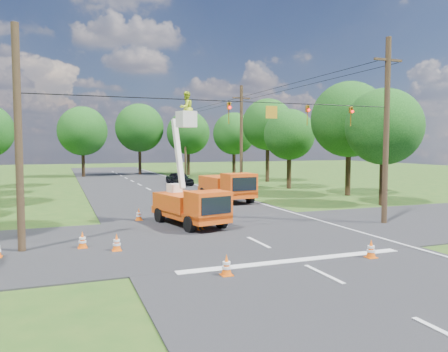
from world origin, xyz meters
name	(u,v)px	position (x,y,z in m)	size (l,w,h in m)	color
ground	(160,195)	(0.00, 20.00, 0.00)	(140.00, 140.00, 0.00)	#264F17
road_main	(160,195)	(0.00, 20.00, 0.00)	(12.00, 100.00, 0.06)	black
road_cross	(241,235)	(0.00, 2.00, 0.00)	(56.00, 10.00, 0.07)	black
stop_bar	(296,262)	(0.00, -3.20, 0.00)	(9.00, 0.45, 0.02)	silver
edge_line	(220,192)	(5.60, 20.00, 0.00)	(0.12, 90.00, 0.02)	silver
bucket_truck	(190,197)	(-1.59, 5.03, 1.56)	(3.10, 5.62, 7.09)	#E44810
second_truck	(227,186)	(3.86, 13.74, 1.17)	(2.81, 6.18, 2.25)	#E44810
ground_worker	(201,213)	(-1.46, 3.64, 0.89)	(0.65, 0.43, 1.78)	orange
distant_car	(180,179)	(4.01, 28.33, 0.70)	(1.66, 4.12, 1.40)	black
traffic_cone_0	(227,265)	(-3.01, -3.96, 0.36)	(0.38, 0.38, 0.71)	#FE620D
traffic_cone_1	(371,249)	(2.88, -3.80, 0.36)	(0.38, 0.38, 0.71)	#FE620D
traffic_cone_2	(224,207)	(1.74, 8.76, 0.36)	(0.38, 0.38, 0.71)	#FE620D
traffic_cone_3	(224,204)	(2.24, 10.14, 0.36)	(0.38, 0.38, 0.71)	#FE620D
traffic_cone_4	(117,243)	(-5.94, 0.70, 0.36)	(0.38, 0.38, 0.71)	#FE620D
traffic_cone_5	(82,240)	(-7.21, 1.68, 0.36)	(0.38, 0.38, 0.71)	#FE620D
traffic_cone_7	(230,192)	(5.36, 16.99, 0.36)	(0.38, 0.38, 0.71)	#FE620D
traffic_cone_8	(139,215)	(-3.89, 7.54, 0.36)	(0.38, 0.38, 0.71)	#FE620D
pole_right_near	(386,130)	(8.50, 2.00, 5.11)	(1.80, 0.30, 10.00)	#4C3823
pole_right_mid	(241,137)	(8.50, 22.00, 5.11)	(1.80, 0.30, 10.00)	#4C3823
pole_right_far	(185,139)	(8.50, 42.00, 5.11)	(1.80, 0.30, 10.00)	#4C3823
pole_left	(18,139)	(-9.50, 2.00, 4.50)	(0.30, 0.30, 9.00)	#4C3823
signal_span	(283,112)	(2.23, 1.99, 5.88)	(18.00, 0.29, 1.07)	black
tree_right_a	(384,127)	(13.50, 8.00, 5.56)	(5.40, 5.40, 8.28)	#382616
tree_right_b	(349,120)	(15.00, 14.00, 6.43)	(6.40, 6.40, 9.65)	#382616
tree_right_c	(289,135)	(13.20, 21.00, 5.31)	(5.00, 5.00, 7.83)	#382616
tree_right_d	(268,125)	(14.80, 29.00, 6.68)	(6.00, 6.00, 9.70)	#382616
tree_right_e	(234,134)	(13.80, 37.00, 5.81)	(5.60, 5.60, 8.63)	#382616
tree_far_a	(83,131)	(-5.00, 45.00, 6.19)	(6.60, 6.60, 9.50)	#382616
tree_far_b	(139,128)	(3.00, 47.00, 6.81)	(7.00, 7.00, 10.32)	#382616
tree_far_c	(188,133)	(9.50, 44.00, 6.06)	(6.20, 6.20, 9.18)	#382616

